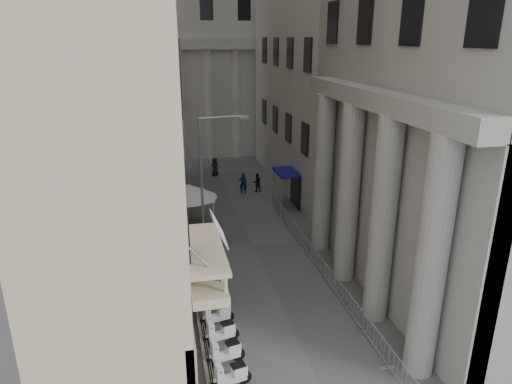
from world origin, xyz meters
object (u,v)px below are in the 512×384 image
street_lamp (208,178)px  info_kiosk (192,256)px  pedestrian_b (257,182)px  security_tent (192,192)px  pedestrian_a (243,183)px

street_lamp → info_kiosk: street_lamp is taller
street_lamp → pedestrian_b: (5.66, 12.78, -4.54)m
info_kiosk → pedestrian_b: bearing=74.4°
security_tent → pedestrian_b: security_tent is taller
security_tent → street_lamp: (0.57, -5.66, 2.67)m
street_lamp → info_kiosk: size_ratio=5.45×
security_tent → info_kiosk: size_ratio=2.44×
info_kiosk → pedestrian_b: pedestrian_b is taller
street_lamp → pedestrian_a: (4.34, 12.45, -4.43)m
street_lamp → pedestrian_b: 14.69m
street_lamp → pedestrian_a: street_lamp is taller
street_lamp → pedestrian_b: street_lamp is taller
pedestrian_a → pedestrian_b: (1.31, 0.33, -0.10)m
pedestrian_a → info_kiosk: bearing=74.5°
pedestrian_b → pedestrian_a: bearing=10.6°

